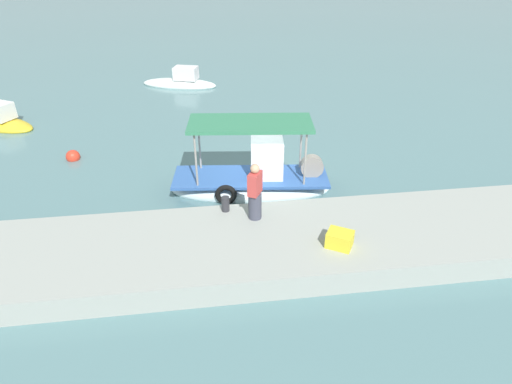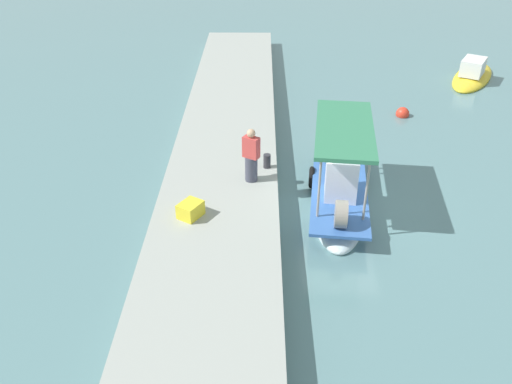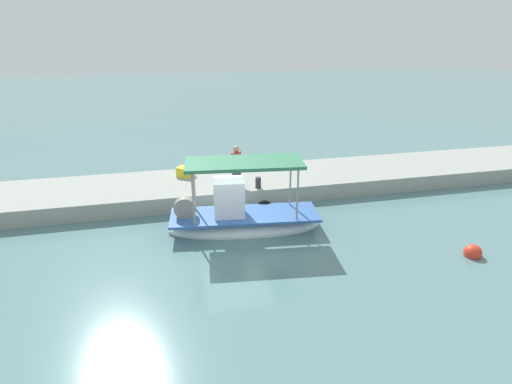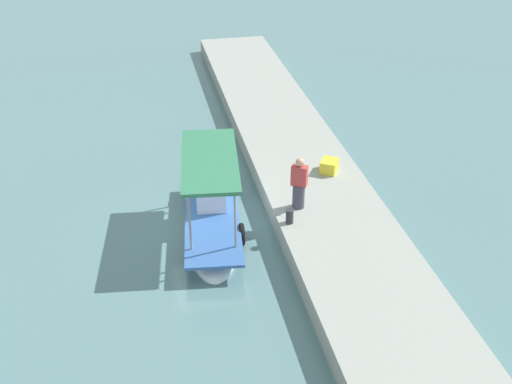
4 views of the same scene
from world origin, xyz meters
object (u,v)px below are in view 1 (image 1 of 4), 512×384
moored_boat_mid (181,82)px  mooring_bollard (225,204)px  main_fishing_boat (254,180)px  marker_buoy (73,157)px  cargo_crate (340,239)px  fisherman_near_bollard (255,194)px

moored_boat_mid → mooring_bollard: bearing=-84.2°
main_fishing_boat → marker_buoy: bearing=152.8°
mooring_bollard → cargo_crate: 3.66m
cargo_crate → marker_buoy: (-8.81, 8.10, -0.80)m
main_fishing_boat → mooring_bollard: (-1.16, -2.27, 0.46)m
mooring_bollard → cargo_crate: size_ratio=0.70×
marker_buoy → moored_boat_mid: (4.28, 9.95, 0.09)m
moored_boat_mid → cargo_crate: bearing=-75.9°
fisherman_near_bollard → mooring_bollard: fisherman_near_bollard is taller
mooring_bollard → marker_buoy: (-5.89, 5.90, -0.81)m
fisherman_near_bollard → cargo_crate: fisherman_near_bollard is taller
main_fishing_boat → marker_buoy: 7.93m
cargo_crate → marker_buoy: cargo_crate is taller
fisherman_near_bollard → cargo_crate: 2.75m
main_fishing_boat → cargo_crate: 4.83m
fisherman_near_bollard → marker_buoy: (-6.73, 6.40, -1.38)m
fisherman_near_bollard → mooring_bollard: bearing=149.1°
main_fishing_boat → moored_boat_mid: main_fishing_boat is taller
main_fishing_boat → cargo_crate: size_ratio=8.64×
marker_buoy → moored_boat_mid: moored_boat_mid is taller
main_fishing_boat → marker_buoy: main_fishing_boat is taller
fisherman_near_bollard → main_fishing_boat: bearing=83.4°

